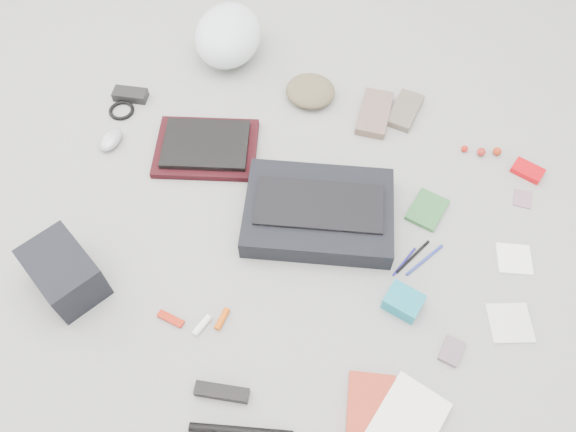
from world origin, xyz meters
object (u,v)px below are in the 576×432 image
at_px(bike_helmet, 228,35).
at_px(camera_bag, 64,272).
at_px(laptop, 206,144).
at_px(book_red, 371,409).
at_px(messenger_bag, 318,212).
at_px(accordion_wallet, 403,302).

bearing_deg(bike_helmet, camera_bag, -101.39).
height_order(laptop, book_red, laptop).
bearing_deg(camera_bag, laptop, 102.68).
bearing_deg(laptop, book_red, -57.67).
distance_m(messenger_bag, book_red, 0.61).
relative_size(bike_helmet, camera_bag, 1.42).
relative_size(camera_bag, accordion_wallet, 2.17).
bearing_deg(bike_helmet, messenger_bag, -55.45).
bearing_deg(accordion_wallet, laptop, 169.17).
relative_size(camera_bag, book_red, 1.19).
bearing_deg(bike_helmet, book_red, -60.28).
bearing_deg(bike_helmet, laptop, -84.94).
height_order(messenger_bag, laptop, messenger_bag).
xyz_separation_m(bike_helmet, camera_bag, (0.05, -1.08, -0.02)).
distance_m(messenger_bag, camera_bag, 0.78).
relative_size(laptop, camera_bag, 1.31).
bearing_deg(laptop, camera_bag, -123.02).
bearing_deg(messenger_bag, accordion_wallet, -46.28).
xyz_separation_m(messenger_bag, book_red, (0.37, -0.49, -0.03)).
relative_size(laptop, accordion_wallet, 2.83).
xyz_separation_m(bike_helmet, book_red, (1.00, -1.04, -0.09)).
xyz_separation_m(laptop, accordion_wallet, (0.81, -0.26, -0.01)).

